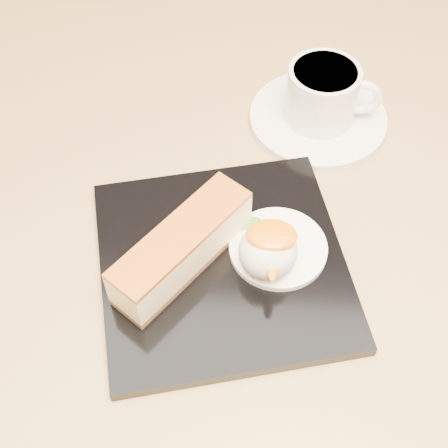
# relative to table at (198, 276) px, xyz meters

# --- Properties ---
(ground) EXTENTS (5.00, 5.00, 0.00)m
(ground) POSITION_rel_table_xyz_m (0.00, 0.00, -0.56)
(ground) COLOR brown
(ground) RESTS_ON ground
(table) EXTENTS (0.80, 0.80, 0.72)m
(table) POSITION_rel_table_xyz_m (0.00, 0.00, 0.00)
(table) COLOR black
(table) RESTS_ON ground
(dessert_plate) EXTENTS (0.27, 0.27, 0.01)m
(dessert_plate) POSITION_rel_table_xyz_m (0.04, -0.09, 0.16)
(dessert_plate) COLOR black
(dessert_plate) RESTS_ON table
(cheesecake) EXTENTS (0.12, 0.14, 0.05)m
(cheesecake) POSITION_rel_table_xyz_m (0.00, -0.09, 0.19)
(cheesecake) COLOR brown
(cheesecake) RESTS_ON dessert_plate
(cream_smear) EXTENTS (0.09, 0.09, 0.01)m
(cream_smear) POSITION_rel_table_xyz_m (0.09, -0.07, 0.17)
(cream_smear) COLOR white
(cream_smear) RESTS_ON dessert_plate
(ice_cream_scoop) EXTENTS (0.05, 0.05, 0.05)m
(ice_cream_scoop) POSITION_rel_table_xyz_m (0.08, -0.09, 0.19)
(ice_cream_scoop) COLOR white
(ice_cream_scoop) RESTS_ON cream_smear
(mango_sauce) EXTENTS (0.04, 0.03, 0.01)m
(mango_sauce) POSITION_rel_table_xyz_m (0.08, -0.09, 0.21)
(mango_sauce) COLOR orange
(mango_sauce) RESTS_ON ice_cream_scoop
(mint_sprig) EXTENTS (0.03, 0.02, 0.00)m
(mint_sprig) POSITION_rel_table_xyz_m (0.06, -0.05, 0.17)
(mint_sprig) COLOR green
(mint_sprig) RESTS_ON cream_smear
(saucer) EXTENTS (0.15, 0.15, 0.01)m
(saucer) POSITION_rel_table_xyz_m (0.13, 0.11, 0.16)
(saucer) COLOR white
(saucer) RESTS_ON table
(coffee_cup) EXTENTS (0.10, 0.08, 0.06)m
(coffee_cup) POSITION_rel_table_xyz_m (0.13, 0.11, 0.20)
(coffee_cup) COLOR white
(coffee_cup) RESTS_ON saucer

